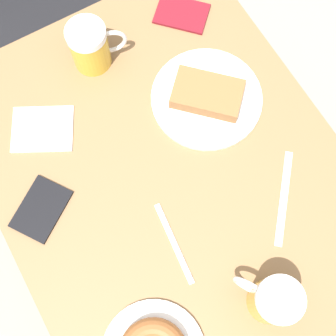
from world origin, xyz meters
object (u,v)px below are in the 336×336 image
napkin_folded (43,129)px  passport_far_edge (182,14)px  beer_mug_center (91,46)px  beer_mug_left (273,300)px  fork (174,243)px  plate_with_cake (207,96)px  passport_near_edge (41,209)px  knife (284,198)px

napkin_folded → passport_far_edge: 0.44m
beer_mug_center → beer_mug_left: bearing=-85.7°
beer_mug_left → beer_mug_center: (-0.05, 0.66, 0.00)m
beer_mug_left → fork: (-0.10, 0.19, -0.06)m
plate_with_cake → passport_near_edge: bearing=-174.0°
knife → napkin_folded: bearing=133.4°
plate_with_cake → beer_mug_left: (-0.13, -0.44, 0.05)m
passport_near_edge → knife: bearing=-27.1°
napkin_folded → beer_mug_left: bearing=-67.6°
beer_mug_center → passport_far_edge: (0.24, 0.01, -0.06)m
napkin_folded → passport_near_edge: bearing=-116.0°
plate_with_cake → fork: size_ratio=1.41×
plate_with_cake → passport_near_edge: 0.44m
plate_with_cake → beer_mug_center: size_ratio=1.97×
fork → knife: size_ratio=1.06×
plate_with_cake → knife: bearing=-85.5°
beer_mug_center → plate_with_cake: bearing=-51.2°
plate_with_cake → beer_mug_left: size_ratio=2.10×
beer_mug_left → beer_mug_center: bearing=94.3°
passport_far_edge → napkin_folded: bearing=-166.0°
napkin_folded → knife: size_ratio=1.01×
napkin_folded → passport_near_edge: (-0.08, -0.17, 0.00)m
fork → passport_far_edge: 0.56m
fork → passport_far_edge: passport_far_edge is taller
beer_mug_left → passport_far_edge: 0.70m
knife → beer_mug_left: bearing=-133.1°
napkin_folded → knife: bearing=-46.6°
beer_mug_left → passport_near_edge: size_ratio=0.80×
knife → plate_with_cake: bearing=94.5°
fork → beer_mug_center: bearing=83.4°
beer_mug_center → passport_far_edge: 0.25m
passport_far_edge → fork: bearing=-122.0°
beer_mug_left → napkin_folded: bearing=112.4°
fork → passport_near_edge: passport_near_edge is taller
beer_mug_left → fork: bearing=118.2°
beer_mug_left → knife: bearing=46.9°
passport_near_edge → passport_far_edge: bearing=28.3°
knife → passport_far_edge: passport_far_edge is taller
beer_mug_center → passport_near_edge: size_ratio=0.85×
beer_mug_center → fork: beer_mug_center is taller
passport_near_edge → plate_with_cake: bearing=6.0°
fork → knife: same height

